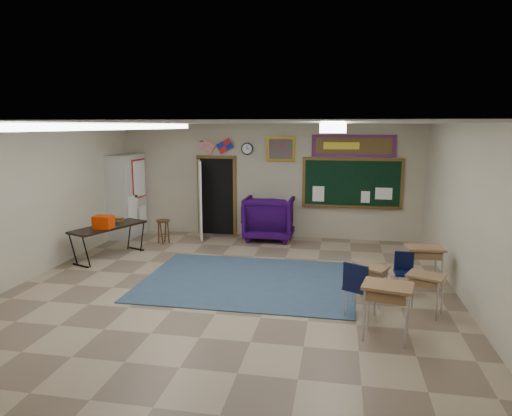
% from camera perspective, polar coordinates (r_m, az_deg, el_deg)
% --- Properties ---
extents(floor, '(9.00, 9.00, 0.00)m').
position_cam_1_polar(floor, '(8.22, -3.56, -10.85)').
color(floor, gray).
rests_on(floor, ground).
extents(back_wall, '(8.00, 0.04, 3.00)m').
position_cam_1_polar(back_wall, '(12.16, 1.48, 3.40)').
color(back_wall, '#B5AE93').
rests_on(back_wall, floor).
extents(front_wall, '(8.00, 0.04, 3.00)m').
position_cam_1_polar(front_wall, '(3.77, -20.96, -13.22)').
color(front_wall, '#B5AE93').
rests_on(front_wall, floor).
extents(left_wall, '(0.04, 9.00, 3.00)m').
position_cam_1_polar(left_wall, '(9.58, -27.56, 0.35)').
color(left_wall, '#B5AE93').
rests_on(left_wall, floor).
extents(right_wall, '(0.04, 9.00, 3.00)m').
position_cam_1_polar(right_wall, '(7.87, 25.89, -1.46)').
color(right_wall, '#B5AE93').
rests_on(right_wall, floor).
extents(ceiling, '(8.00, 9.00, 0.04)m').
position_cam_1_polar(ceiling, '(7.66, -3.81, 10.56)').
color(ceiling, beige).
rests_on(ceiling, back_wall).
extents(area_rug, '(4.00, 3.00, 0.02)m').
position_cam_1_polar(area_rug, '(8.90, -1.04, -9.07)').
color(area_rug, '#32475F').
rests_on(area_rug, floor).
extents(fluorescent_strips, '(3.86, 6.00, 0.10)m').
position_cam_1_polar(fluorescent_strips, '(7.66, -3.80, 10.11)').
color(fluorescent_strips, white).
rests_on(fluorescent_strips, ceiling).
extents(doorway, '(1.10, 0.89, 2.16)m').
position_cam_1_polar(doorway, '(12.40, -5.51, 1.42)').
color(doorway, black).
rests_on(doorway, back_wall).
extents(chalkboard, '(2.55, 0.14, 1.30)m').
position_cam_1_polar(chalkboard, '(11.99, 11.90, 2.90)').
color(chalkboard, brown).
rests_on(chalkboard, back_wall).
extents(bulletin_board, '(2.10, 0.05, 0.55)m').
position_cam_1_polar(bulletin_board, '(11.91, 12.08, 7.61)').
color(bulletin_board, '#AA1A0E').
rests_on(bulletin_board, back_wall).
extents(framed_art_print, '(0.75, 0.05, 0.65)m').
position_cam_1_polar(framed_art_print, '(12.01, 3.13, 7.37)').
color(framed_art_print, olive).
rests_on(framed_art_print, back_wall).
extents(wall_clock, '(0.32, 0.05, 0.32)m').
position_cam_1_polar(wall_clock, '(12.16, -1.11, 7.42)').
color(wall_clock, black).
rests_on(wall_clock, back_wall).
extents(wall_flags, '(1.16, 0.06, 0.70)m').
position_cam_1_polar(wall_flags, '(12.32, -5.05, 8.02)').
color(wall_flags, red).
rests_on(wall_flags, back_wall).
extents(storage_cabinet, '(0.59, 1.25, 2.20)m').
position_cam_1_polar(storage_cabinet, '(12.72, -15.77, 1.49)').
color(storage_cabinet, '#B3B3AE').
rests_on(storage_cabinet, floor).
extents(wingback_armchair, '(1.25, 1.28, 1.16)m').
position_cam_1_polar(wingback_armchair, '(11.95, 1.73, -1.20)').
color(wingback_armchair, '#1E0539').
rests_on(wingback_armchair, floor).
extents(student_chair_reading, '(0.46, 0.46, 0.89)m').
position_cam_1_polar(student_chair_reading, '(12.07, -0.77, -1.74)').
color(student_chair_reading, black).
rests_on(student_chair_reading, floor).
extents(student_chair_desk_a, '(0.61, 0.61, 0.90)m').
position_cam_1_polar(student_chair_desk_a, '(7.39, 12.96, -9.86)').
color(student_chair_desk_a, black).
rests_on(student_chair_desk_a, floor).
extents(student_chair_desk_b, '(0.37, 0.37, 0.74)m').
position_cam_1_polar(student_chair_desk_b, '(8.55, 18.08, -7.88)').
color(student_chair_desk_b, black).
rests_on(student_chair_desk_b, floor).
extents(student_desk_front_left, '(0.65, 0.59, 0.64)m').
position_cam_1_polar(student_desk_front_left, '(8.01, 14.11, -9.00)').
color(student_desk_front_left, olive).
rests_on(student_desk_front_left, floor).
extents(student_desk_front_right, '(0.69, 0.54, 0.78)m').
position_cam_1_polar(student_desk_front_right, '(8.98, 20.21, -6.68)').
color(student_desk_front_right, olive).
rests_on(student_desk_front_right, floor).
extents(student_desk_back_left, '(0.76, 0.63, 0.80)m').
position_cam_1_polar(student_desk_back_left, '(6.75, 16.01, -12.00)').
color(student_desk_back_left, olive).
rests_on(student_desk_back_left, floor).
extents(student_desk_back_right, '(0.66, 0.59, 0.66)m').
position_cam_1_polar(student_desk_back_right, '(7.79, 20.36, -9.82)').
color(student_desk_back_right, olive).
rests_on(student_desk_back_right, floor).
extents(folding_table, '(1.21, 1.88, 1.01)m').
position_cam_1_polar(folding_table, '(10.83, -17.88, -3.87)').
color(folding_table, black).
rests_on(folding_table, floor).
extents(wooden_stool, '(0.34, 0.34, 0.60)m').
position_cam_1_polar(wooden_stool, '(11.82, -11.49, -2.87)').
color(wooden_stool, '#462715').
rests_on(wooden_stool, floor).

